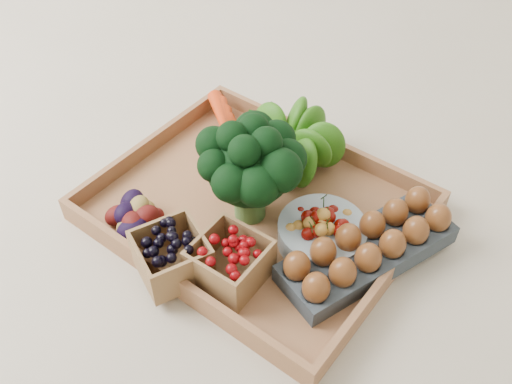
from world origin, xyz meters
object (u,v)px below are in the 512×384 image
Objects in this scene: broccoli at (250,185)px; egg_carton at (368,253)px; tray at (256,212)px; cherry_bowl at (322,234)px.

broccoli reaches higher than egg_carton.
tray is 0.22m from egg_carton.
egg_carton is (0.08, 0.01, -0.00)m from cherry_bowl.
egg_carton reaches higher than tray.
tray is 3.57× the size of cherry_bowl.
tray is 0.14m from cherry_bowl.
broccoli is 0.23m from egg_carton.
tray is at bearing -155.51° from egg_carton.
cherry_bowl is (0.14, 0.01, 0.03)m from tray.
tray is 1.75× the size of egg_carton.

